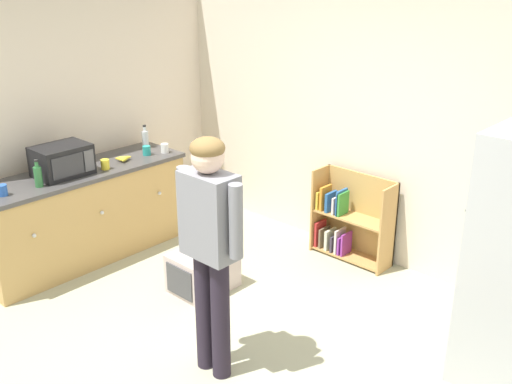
# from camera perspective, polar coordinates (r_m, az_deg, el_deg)

# --- Properties ---
(ground_plane) EXTENTS (12.00, 12.00, 0.00)m
(ground_plane) POSITION_cam_1_polar(r_m,az_deg,el_deg) (4.45, -4.08, -16.66)
(ground_plane) COLOR #AAA98D
(ground_plane) RESTS_ON ground
(back_wall) EXTENTS (5.20, 0.06, 2.70)m
(back_wall) POSITION_cam_1_polar(r_m,az_deg,el_deg) (5.55, 13.38, 6.21)
(back_wall) COLOR silver
(back_wall) RESTS_ON ground
(left_side_wall) EXTENTS (0.06, 2.99, 2.70)m
(left_side_wall) POSITION_cam_1_polar(r_m,az_deg,el_deg) (6.27, -15.78, 7.69)
(left_side_wall) COLOR silver
(left_side_wall) RESTS_ON ground
(kitchen_counter) EXTENTS (0.65, 2.06, 0.90)m
(kitchen_counter) POSITION_cam_1_polar(r_m,az_deg,el_deg) (5.99, -16.08, -2.05)
(kitchen_counter) COLOR tan
(kitchen_counter) RESTS_ON ground
(bookshelf) EXTENTS (0.80, 0.28, 0.85)m
(bookshelf) POSITION_cam_1_polar(r_m,az_deg,el_deg) (5.88, 8.91, -2.75)
(bookshelf) COLOR tan
(bookshelf) RESTS_ON ground
(standing_person) EXTENTS (0.57, 0.22, 1.72)m
(standing_person) POSITION_cam_1_polar(r_m,az_deg,el_deg) (3.92, -4.42, -4.29)
(standing_person) COLOR #261E2C
(standing_person) RESTS_ON ground
(pet_carrier) EXTENTS (0.42, 0.55, 0.36)m
(pet_carrier) POSITION_cam_1_polar(r_m,az_deg,el_deg) (5.33, -5.11, -7.50)
(pet_carrier) COLOR beige
(pet_carrier) RESTS_ON ground
(microwave) EXTENTS (0.37, 0.48, 0.28)m
(microwave) POSITION_cam_1_polar(r_m,az_deg,el_deg) (5.70, -18.06, 2.88)
(microwave) COLOR black
(microwave) RESTS_ON kitchen_counter
(banana_bunch) EXTENTS (0.15, 0.16, 0.04)m
(banana_bunch) POSITION_cam_1_polar(r_m,az_deg,el_deg) (5.99, -12.47, 3.17)
(banana_bunch) COLOR yellow
(banana_bunch) RESTS_ON kitchen_counter
(clear_bottle) EXTENTS (0.07, 0.07, 0.25)m
(clear_bottle) POSITION_cam_1_polar(r_m,az_deg,el_deg) (6.35, -10.55, 5.03)
(clear_bottle) COLOR silver
(clear_bottle) RESTS_ON kitchen_counter
(green_glass_bottle) EXTENTS (0.07, 0.07, 0.25)m
(green_glass_bottle) POSITION_cam_1_polar(r_m,az_deg,el_deg) (5.48, -20.12, 1.45)
(green_glass_bottle) COLOR #33753D
(green_glass_bottle) RESTS_ON kitchen_counter
(blue_cup) EXTENTS (0.08, 0.08, 0.09)m
(blue_cup) POSITION_cam_1_polar(r_m,az_deg,el_deg) (5.40, -23.09, 0.15)
(blue_cup) COLOR blue
(blue_cup) RESTS_ON kitchen_counter
(teal_cup) EXTENTS (0.08, 0.08, 0.09)m
(teal_cup) POSITION_cam_1_polar(r_m,az_deg,el_deg) (6.13, -10.42, 3.92)
(teal_cup) COLOR teal
(teal_cup) RESTS_ON kitchen_counter
(yellow_cup) EXTENTS (0.08, 0.08, 0.09)m
(yellow_cup) POSITION_cam_1_polar(r_m,az_deg,el_deg) (5.78, -14.23, 2.58)
(yellow_cup) COLOR yellow
(yellow_cup) RESTS_ON kitchen_counter
(white_cup) EXTENTS (0.08, 0.08, 0.09)m
(white_cup) POSITION_cam_1_polar(r_m,az_deg,el_deg) (6.17, -8.72, 4.16)
(white_cup) COLOR white
(white_cup) RESTS_ON kitchen_counter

